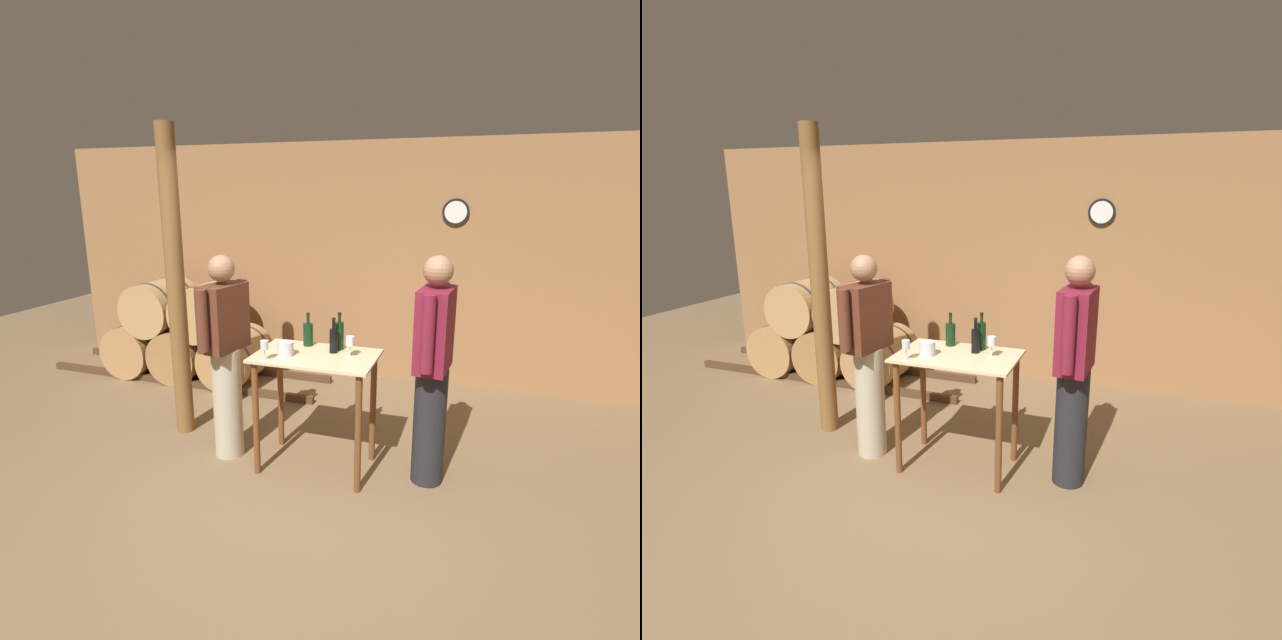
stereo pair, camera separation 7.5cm
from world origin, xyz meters
The scene contains 13 objects.
ground_plane centered at (0.00, 0.00, 0.00)m, with size 14.00×14.00×0.00m, color brown.
back_wall centered at (0.00, 2.93, 1.35)m, with size 8.40×0.08×2.70m.
barrel_rack centered at (-2.19, 2.20, 0.51)m, with size 3.40×0.77×1.16m.
tasting_table centered at (-0.07, 0.76, 0.72)m, with size 0.93×0.61×0.95m.
wooden_post centered at (-1.43, 0.97, 1.35)m, with size 0.16×0.16×2.70m.
wine_bottle_far_left centered at (-0.21, 0.96, 1.05)m, with size 0.08×0.08×0.27m.
wine_bottle_left centered at (0.04, 0.86, 1.05)m, with size 0.06×0.06×0.28m.
wine_bottle_center centered at (0.06, 0.95, 1.07)m, with size 0.07×0.07×0.30m.
wine_glass_near_left centered at (-0.39, 0.52, 1.06)m, with size 0.06×0.06×0.15m.
wine_glass_near_center centered at (0.19, 0.79, 1.07)m, with size 0.07×0.07×0.16m.
ice_bucket centered at (-0.28, 0.67, 1.00)m, with size 0.12×0.12×0.11m.
person_host centered at (0.80, 0.84, 0.92)m, with size 0.25×0.59×1.73m.
person_visitor_with_scarf centered at (-0.83, 0.72, 0.89)m, with size 0.29×0.58×1.69m.
Camera 2 is at (1.19, -2.64, 2.16)m, focal length 28.00 mm.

